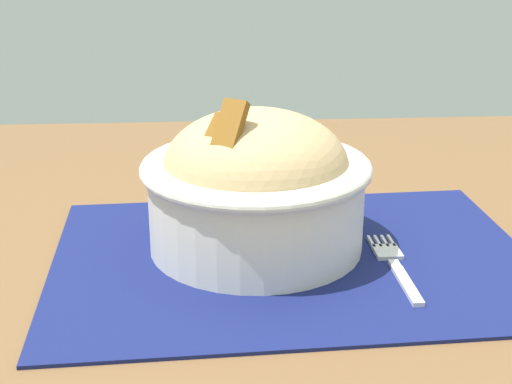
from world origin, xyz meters
TOP-DOWN VIEW (x-y plane):
  - table at (0.00, 0.00)m, footprint 1.16×0.91m
  - placemat at (0.01, -0.00)m, footprint 0.41×0.30m
  - bowl at (-0.02, 0.02)m, footprint 0.20×0.20m
  - fork at (0.09, -0.02)m, footprint 0.02×0.12m

SIDE VIEW (x-z plane):
  - table at x=0.00m, z-range 0.31..1.09m
  - placemat at x=0.01m, z-range 0.78..0.78m
  - fork at x=0.09m, z-range 0.78..0.78m
  - bowl at x=-0.02m, z-range 0.77..0.90m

